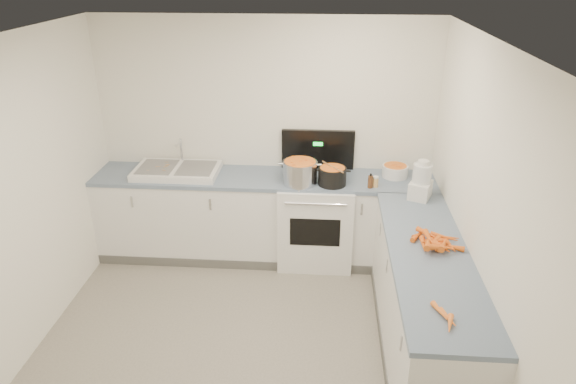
# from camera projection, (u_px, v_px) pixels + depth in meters

# --- Properties ---
(floor) EXTENTS (3.50, 4.00, 0.00)m
(floor) POSITION_uv_depth(u_px,v_px,m) (241.00, 366.00, 4.12)
(floor) COLOR gray
(floor) RESTS_ON ground
(ceiling) EXTENTS (3.50, 4.00, 0.00)m
(ceiling) POSITION_uv_depth(u_px,v_px,m) (225.00, 48.00, 3.08)
(ceiling) COLOR white
(ceiling) RESTS_ON ground
(wall_back) EXTENTS (3.50, 0.00, 2.50)m
(wall_back) POSITION_uv_depth(u_px,v_px,m) (266.00, 138.00, 5.41)
(wall_back) COLOR white
(wall_back) RESTS_ON ground
(wall_right) EXTENTS (0.00, 4.00, 2.50)m
(wall_right) POSITION_uv_depth(u_px,v_px,m) (489.00, 240.00, 3.48)
(wall_right) COLOR white
(wall_right) RESTS_ON ground
(counter_back) EXTENTS (3.50, 0.62, 0.94)m
(counter_back) POSITION_uv_depth(u_px,v_px,m) (264.00, 217.00, 5.47)
(counter_back) COLOR white
(counter_back) RESTS_ON ground
(counter_right) EXTENTS (0.62, 2.20, 0.94)m
(counter_right) POSITION_uv_depth(u_px,v_px,m) (424.00, 304.00, 4.10)
(counter_right) COLOR white
(counter_right) RESTS_ON ground
(stove) EXTENTS (0.76, 0.65, 1.36)m
(stove) POSITION_uv_depth(u_px,v_px,m) (316.00, 219.00, 5.41)
(stove) COLOR white
(stove) RESTS_ON ground
(sink) EXTENTS (0.86, 0.52, 0.31)m
(sink) POSITION_uv_depth(u_px,v_px,m) (177.00, 171.00, 5.32)
(sink) COLOR white
(sink) RESTS_ON counter_back
(steel_pot) EXTENTS (0.44, 0.44, 0.25)m
(steel_pot) POSITION_uv_depth(u_px,v_px,m) (300.00, 173.00, 5.07)
(steel_pot) COLOR silver
(steel_pot) RESTS_ON stove
(black_pot) EXTENTS (0.35, 0.35, 0.20)m
(black_pot) POSITION_uv_depth(u_px,v_px,m) (332.00, 177.00, 5.05)
(black_pot) COLOR black
(black_pot) RESTS_ON stove
(wooden_spoon) EXTENTS (0.21, 0.29, 0.01)m
(wooden_spoon) POSITION_uv_depth(u_px,v_px,m) (333.00, 167.00, 5.01)
(wooden_spoon) COLOR #AD7A47
(wooden_spoon) RESTS_ON black_pot
(mixing_bowl) EXTENTS (0.27, 0.27, 0.12)m
(mixing_bowl) POSITION_uv_depth(u_px,v_px,m) (395.00, 171.00, 5.24)
(mixing_bowl) COLOR white
(mixing_bowl) RESTS_ON counter_back
(extract_bottle) EXTENTS (0.05, 0.05, 0.12)m
(extract_bottle) POSITION_uv_depth(u_px,v_px,m) (370.00, 182.00, 4.99)
(extract_bottle) COLOR #593319
(extract_bottle) RESTS_ON counter_back
(spice_jar) EXTENTS (0.05, 0.05, 0.09)m
(spice_jar) POSITION_uv_depth(u_px,v_px,m) (375.00, 182.00, 5.01)
(spice_jar) COLOR #E5B266
(spice_jar) RESTS_ON counter_back
(food_processor) EXTENTS (0.25, 0.28, 0.37)m
(food_processor) POSITION_uv_depth(u_px,v_px,m) (421.00, 182.00, 4.74)
(food_processor) COLOR white
(food_processor) RESTS_ON counter_right
(carrot_pile) EXTENTS (0.40, 0.39, 0.09)m
(carrot_pile) POSITION_uv_depth(u_px,v_px,m) (436.00, 242.00, 3.98)
(carrot_pile) COLOR orange
(carrot_pile) RESTS_ON counter_right
(peeled_carrots) EXTENTS (0.14, 0.29, 0.04)m
(peeled_carrots) POSITION_uv_depth(u_px,v_px,m) (446.00, 317.00, 3.19)
(peeled_carrots) COLOR orange
(peeled_carrots) RESTS_ON counter_right
(peelings) EXTENTS (0.23, 0.27, 0.01)m
(peelings) POSITION_uv_depth(u_px,v_px,m) (161.00, 167.00, 5.30)
(peelings) COLOR tan
(peelings) RESTS_ON sink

